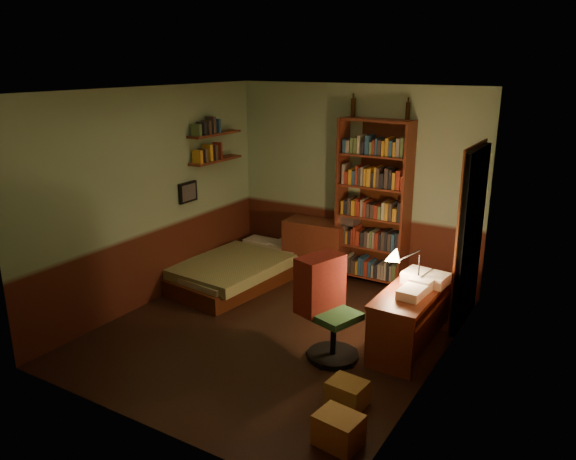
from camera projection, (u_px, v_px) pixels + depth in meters
The scene contains 24 objects.
floor at pixel (276, 331), 6.26m from camera, with size 3.50×4.00×0.02m, color black.
ceiling at pixel (275, 89), 5.50m from camera, with size 3.50×4.00×0.02m, color silver.
wall_back at pixel (355, 183), 7.53m from camera, with size 3.50×0.02×2.60m, color #8BA881.
wall_left at pixel (152, 197), 6.75m from camera, with size 0.02×4.00×2.60m, color #8BA881.
wall_right at pixel (442, 245), 5.01m from camera, with size 0.02×4.00×2.60m, color #8BA881.
wall_front at pixel (134, 279), 4.23m from camera, with size 3.50×0.02×2.60m, color #8BA881.
doorway at pixel (471, 238), 6.18m from camera, with size 0.06×0.90×2.00m, color black.
door_trim at pixel (467, 238), 6.20m from camera, with size 0.02×0.98×2.08m, color #441D0C.
bed at pixel (240, 261), 7.55m from camera, with size 1.04×1.95×0.58m, color olive.
dresser at pixel (316, 247), 7.82m from camera, with size 0.86×0.43×0.76m, color #602718.
mini_stereo at pixel (349, 219), 7.58m from camera, with size 0.26×0.20×0.14m, color #B2B2B7.
bookshelf at pixel (373, 204), 7.29m from camera, with size 0.94×0.29×2.18m, color #602718.
bottle_left at pixel (353, 107), 7.22m from camera, with size 0.06×0.06×0.23m, color black.
bottle_right at pixel (408, 111), 6.86m from camera, with size 0.06×0.06×0.21m, color black.
desk at pixel (410, 319), 5.78m from camera, with size 0.50×1.21×0.65m, color #602718.
paper_stack at pixel (436, 280), 5.79m from camera, with size 0.21×0.29×0.12m, color silver.
desk_lamp at pixel (420, 260), 5.67m from camera, with size 0.18×0.18×0.60m, color black.
office_chair at pixel (334, 316), 5.53m from camera, with size 0.47×0.41×0.94m, color #2B5C32.
red_jacket at pixel (323, 235), 5.53m from camera, with size 0.27×0.49×0.57m, color maroon.
wall_shelf_lower at pixel (216, 160), 7.50m from camera, with size 0.20×0.90×0.03m, color #602718.
wall_shelf_upper at pixel (215, 134), 7.40m from camera, with size 0.20×0.90×0.03m, color #602718.
framed_picture at pixel (188, 192), 7.23m from camera, with size 0.04×0.32×0.26m, color black.
cardboard_box_a at pixel (339, 430), 4.36m from camera, with size 0.34×0.27×0.26m, color olive.
cardboard_box_b at pixel (347, 393), 4.87m from camera, with size 0.32×0.26×0.22m, color olive.
Camera 1 is at (3.03, -4.79, 2.89)m, focal length 35.00 mm.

